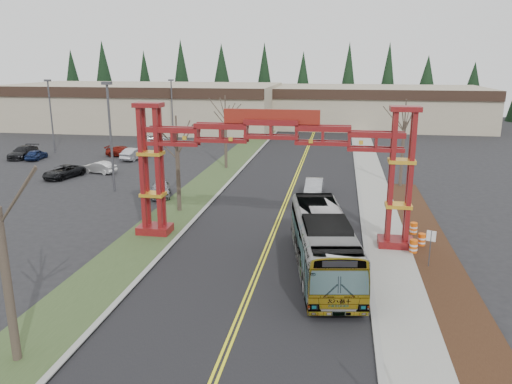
% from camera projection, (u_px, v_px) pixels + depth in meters
% --- Properties ---
extents(road, '(12.00, 110.00, 0.02)m').
position_uv_depth(road, '(283.00, 210.00, 39.61)').
color(road, black).
rests_on(road, ground).
extents(lane_line_left, '(0.12, 100.00, 0.01)m').
position_uv_depth(lane_line_left, '(281.00, 210.00, 39.63)').
color(lane_line_left, yellow).
rests_on(lane_line_left, road).
extents(lane_line_right, '(0.12, 100.00, 0.01)m').
position_uv_depth(lane_line_right, '(284.00, 210.00, 39.59)').
color(lane_line_right, yellow).
rests_on(lane_line_right, road).
extents(curb_right, '(0.30, 110.00, 0.15)m').
position_uv_depth(curb_right, '(362.00, 213.00, 38.61)').
color(curb_right, gray).
rests_on(curb_right, ground).
extents(sidewalk_right, '(2.60, 110.00, 0.14)m').
position_uv_depth(sidewalk_right, '(381.00, 214.00, 38.37)').
color(sidewalk_right, gray).
rests_on(sidewalk_right, ground).
extents(landscape_strip, '(2.60, 50.00, 0.12)m').
position_uv_depth(landscape_strip, '(460.00, 310.00, 23.66)').
color(landscape_strip, black).
rests_on(landscape_strip, ground).
extents(grass_median, '(4.00, 110.00, 0.08)m').
position_uv_depth(grass_median, '(186.00, 205.00, 40.90)').
color(grass_median, '#344723').
rests_on(grass_median, ground).
extents(curb_left, '(0.30, 110.00, 0.15)m').
position_uv_depth(curb_left, '(208.00, 206.00, 40.59)').
color(curb_left, gray).
rests_on(curb_left, ground).
extents(gateway_arch, '(18.20, 1.60, 8.90)m').
position_uv_depth(gateway_arch, '(271.00, 151.00, 31.42)').
color(gateway_arch, '#600C15').
rests_on(gateway_arch, ground).
extents(retail_building_west, '(46.00, 22.30, 7.50)m').
position_uv_depth(retail_building_west, '(145.00, 106.00, 88.25)').
color(retail_building_west, tan).
rests_on(retail_building_west, ground).
extents(retail_building_east, '(38.00, 20.30, 7.00)m').
position_uv_depth(retail_building_east, '(374.00, 107.00, 89.50)').
color(retail_building_east, tan).
rests_on(retail_building_east, ground).
extents(conifer_treeline, '(116.10, 5.60, 13.00)m').
position_uv_depth(conifer_treeline, '(322.00, 86.00, 101.79)').
color(conifer_treeline, black).
rests_on(conifer_treeline, ground).
extents(transit_bus, '(4.65, 12.11, 3.29)m').
position_uv_depth(transit_bus, '(323.00, 243.00, 27.82)').
color(transit_bus, '#B0B4B8').
rests_on(transit_bus, ground).
extents(silver_sedan, '(1.52, 4.28, 1.41)m').
position_uv_depth(silver_sedan, '(314.00, 187.00, 43.96)').
color(silver_sedan, '#A5A8AD').
rests_on(silver_sedan, ground).
extents(parked_car_near_a, '(2.79, 4.32, 1.37)m').
position_uv_depth(parked_car_near_a, '(161.00, 189.00, 43.51)').
color(parked_car_near_a, '#96969C').
rests_on(parked_car_near_a, ground).
extents(parked_car_near_b, '(3.96, 2.19, 1.24)m').
position_uv_depth(parked_car_near_b, '(99.00, 167.00, 52.49)').
color(parked_car_near_b, white).
rests_on(parked_car_near_b, ground).
extents(parked_car_near_c, '(3.16, 4.90, 1.26)m').
position_uv_depth(parked_car_near_c, '(64.00, 172.00, 50.34)').
color(parked_car_near_c, black).
rests_on(parked_car_near_c, ground).
extents(parked_car_mid_a, '(4.39, 1.90, 1.26)m').
position_uv_depth(parked_car_mid_a, '(123.00, 151.00, 61.62)').
color(parked_car_mid_a, maroon).
rests_on(parked_car_mid_a, ground).
extents(parked_car_mid_b, '(1.87, 3.78, 1.24)m').
position_uv_depth(parked_car_mid_b, '(36.00, 154.00, 59.69)').
color(parked_car_mid_b, navy).
rests_on(parked_car_mid_b, ground).
extents(parked_car_far_a, '(2.29, 4.51, 1.42)m').
position_uv_depth(parked_car_far_a, '(135.00, 154.00, 59.72)').
color(parked_car_far_a, '#A9AAB1').
rests_on(parked_car_far_a, ground).
extents(parked_car_far_b, '(4.92, 3.68, 1.24)m').
position_uv_depth(parked_car_far_b, '(154.00, 138.00, 72.16)').
color(parked_car_far_b, white).
rests_on(parked_car_far_b, ground).
extents(parked_car_far_c, '(2.36, 5.04, 1.42)m').
position_uv_depth(parked_car_far_c, '(23.00, 152.00, 60.61)').
color(parked_car_far_c, black).
rests_on(parked_car_far_c, ground).
extents(bare_tree_median_mid, '(3.29, 3.29, 7.51)m').
position_uv_depth(bare_tree_median_mid, '(177.00, 145.00, 37.98)').
color(bare_tree_median_mid, '#382D26').
rests_on(bare_tree_median_mid, ground).
extents(bare_tree_median_far, '(3.19, 3.19, 7.94)m').
position_uv_depth(bare_tree_median_far, '(225.00, 116.00, 53.51)').
color(bare_tree_median_far, '#382D26').
rests_on(bare_tree_median_far, ground).
extents(bare_tree_right_far, '(3.06, 3.06, 8.16)m').
position_uv_depth(bare_tree_right_far, '(405.00, 122.00, 45.31)').
color(bare_tree_right_far, '#382D26').
rests_on(bare_tree_right_far, ground).
extents(light_pole_near, '(0.85, 0.42, 9.75)m').
position_uv_depth(light_pole_near, '(110.00, 129.00, 43.94)').
color(light_pole_near, '#3F3F44').
rests_on(light_pole_near, ground).
extents(light_pole_mid, '(0.80, 0.40, 9.22)m').
position_uv_depth(light_pole_mid, '(51.00, 111.00, 63.27)').
color(light_pole_mid, '#3F3F44').
rests_on(light_pole_mid, ground).
extents(light_pole_far, '(0.76, 0.38, 8.82)m').
position_uv_depth(light_pole_far, '(172.00, 105.00, 74.70)').
color(light_pole_far, '#3F3F44').
rests_on(light_pole_far, ground).
extents(street_sign, '(0.50, 0.21, 2.26)m').
position_uv_depth(street_sign, '(431.00, 241.00, 28.12)').
color(street_sign, '#3F3F44').
rests_on(street_sign, ground).
extents(barrel_south, '(0.50, 0.50, 0.92)m').
position_uv_depth(barrel_south, '(413.00, 247.00, 30.50)').
color(barrel_south, '#EE5D0D').
rests_on(barrel_south, ground).
extents(barrel_mid, '(0.48, 0.48, 0.89)m').
position_uv_depth(barrel_mid, '(422.00, 240.00, 31.67)').
color(barrel_mid, '#EE5D0D').
rests_on(barrel_mid, ground).
extents(barrel_north, '(0.49, 0.49, 0.90)m').
position_uv_depth(barrel_north, '(414.00, 229.00, 33.77)').
color(barrel_north, '#EE5D0D').
rests_on(barrel_north, ground).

